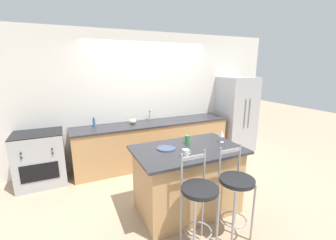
# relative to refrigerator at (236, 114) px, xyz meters

# --- Properties ---
(ground_plane) EXTENTS (18.00, 18.00, 0.00)m
(ground_plane) POSITION_rel_refrigerator_xyz_m (-2.10, -0.32, -0.88)
(ground_plane) COLOR tan
(wall_back) EXTENTS (6.00, 0.07, 2.70)m
(wall_back) POSITION_rel_refrigerator_xyz_m (-2.10, 0.39, 0.47)
(wall_back) COLOR silver
(wall_back) RESTS_ON ground_plane
(back_counter) EXTENTS (3.23, 0.69, 0.89)m
(back_counter) POSITION_rel_refrigerator_xyz_m (-2.10, 0.06, -0.44)
(back_counter) COLOR tan
(back_counter) RESTS_ON ground_plane
(sink_faucet) EXTENTS (0.02, 0.13, 0.22)m
(sink_faucet) POSITION_rel_refrigerator_xyz_m (-2.10, 0.26, 0.15)
(sink_faucet) COLOR #ADAFB5
(sink_faucet) RESTS_ON back_counter
(kitchen_island) EXTENTS (1.47, 0.93, 0.93)m
(kitchen_island) POSITION_rel_refrigerator_xyz_m (-2.25, -1.64, -0.41)
(kitchen_island) COLOR tan
(kitchen_island) RESTS_ON ground_plane
(refrigerator) EXTENTS (0.77, 0.76, 1.77)m
(refrigerator) POSITION_rel_refrigerator_xyz_m (0.00, 0.00, 0.00)
(refrigerator) COLOR #ADAFB5
(refrigerator) RESTS_ON ground_plane
(oven_range) EXTENTS (0.77, 0.64, 0.93)m
(oven_range) POSITION_rel_refrigerator_xyz_m (-4.20, 0.06, -0.42)
(oven_range) COLOR #ADAFB5
(oven_range) RESTS_ON ground_plane
(bar_stool_near) EXTENTS (0.40, 0.40, 1.12)m
(bar_stool_near) POSITION_rel_refrigerator_xyz_m (-2.49, -2.33, -0.26)
(bar_stool_near) COLOR #99999E
(bar_stool_near) RESTS_ON ground_plane
(bar_stool_far) EXTENTS (0.40, 0.40, 1.12)m
(bar_stool_far) POSITION_rel_refrigerator_xyz_m (-2.00, -2.34, -0.26)
(bar_stool_far) COLOR #99999E
(bar_stool_far) RESTS_ON ground_plane
(dinner_plate) EXTENTS (0.26, 0.26, 0.02)m
(dinner_plate) POSITION_rel_refrigerator_xyz_m (-2.52, -1.52, 0.06)
(dinner_plate) COLOR #425170
(dinner_plate) RESTS_ON kitchen_island
(wine_glass) EXTENTS (0.07, 0.07, 0.19)m
(wine_glass) POSITION_rel_refrigerator_xyz_m (-1.67, -1.62, 0.18)
(wine_glass) COLOR white
(wine_glass) RESTS_ON kitchen_island
(coffee_mug) EXTENTS (0.12, 0.09, 0.09)m
(coffee_mug) POSITION_rel_refrigerator_xyz_m (-2.41, -1.87, 0.10)
(coffee_mug) COLOR white
(coffee_mug) RESTS_ON kitchen_island
(tumbler_cup) EXTENTS (0.07, 0.07, 0.13)m
(tumbler_cup) POSITION_rel_refrigerator_xyz_m (-2.17, -1.48, 0.11)
(tumbler_cup) COLOR #3D934C
(tumbler_cup) RESTS_ON kitchen_island
(pumpkin_decoration) EXTENTS (0.14, 0.14, 0.13)m
(pumpkin_decoration) POSITION_rel_refrigerator_xyz_m (-2.53, 0.10, 0.06)
(pumpkin_decoration) COLOR beige
(pumpkin_decoration) RESTS_ON back_counter
(soap_bottle) EXTENTS (0.05, 0.05, 0.18)m
(soap_bottle) POSITION_rel_refrigerator_xyz_m (-3.26, 0.20, 0.08)
(soap_bottle) COLOR teal
(soap_bottle) RESTS_ON back_counter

